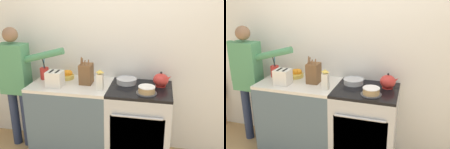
% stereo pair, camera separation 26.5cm
% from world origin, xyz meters
% --- Properties ---
extents(wall_back, '(8.00, 0.04, 2.60)m').
position_xyz_m(wall_back, '(0.00, 0.63, 1.30)').
color(wall_back, silver).
rests_on(wall_back, ground_plane).
extents(counter_cabinet, '(0.93, 0.61, 0.92)m').
position_xyz_m(counter_cabinet, '(-0.58, 0.31, 0.46)').
color(counter_cabinet, '#4C6070').
rests_on(counter_cabinet, ground_plane).
extents(stove_range, '(0.70, 0.64, 0.92)m').
position_xyz_m(stove_range, '(0.23, 0.30, 0.46)').
color(stove_range, '#B7BABF').
rests_on(stove_range, ground_plane).
extents(layer_cake, '(0.22, 0.22, 0.08)m').
position_xyz_m(layer_cake, '(0.31, 0.17, 0.96)').
color(layer_cake, '#4C4C51').
rests_on(layer_cake, stove_range).
extents(tea_kettle, '(0.21, 0.17, 0.17)m').
position_xyz_m(tea_kettle, '(0.45, 0.42, 1.00)').
color(tea_kettle, red).
rests_on(tea_kettle, stove_range).
extents(mixing_bowl, '(0.24, 0.24, 0.06)m').
position_xyz_m(mixing_bowl, '(0.06, 0.43, 0.96)').
color(mixing_bowl, '#B7BABF').
rests_on(mixing_bowl, stove_range).
extents(knife_block, '(0.14, 0.16, 0.33)m').
position_xyz_m(knife_block, '(-0.40, 0.34, 1.04)').
color(knife_block, brown).
rests_on(knife_block, counter_cabinet).
extents(utensil_crock, '(0.11, 0.11, 0.34)m').
position_xyz_m(utensil_crock, '(-0.95, 0.40, 1.00)').
color(utensil_crock, red).
rests_on(utensil_crock, counter_cabinet).
extents(fruit_bowl, '(0.21, 0.21, 0.11)m').
position_xyz_m(fruit_bowl, '(-0.70, 0.46, 0.97)').
color(fruit_bowl, gold).
rests_on(fruit_bowl, counter_cabinet).
extents(toaster, '(0.19, 0.16, 0.18)m').
position_xyz_m(toaster, '(-0.73, 0.18, 1.01)').
color(toaster, silver).
rests_on(toaster, counter_cabinet).
extents(milk_carton, '(0.07, 0.07, 0.23)m').
position_xyz_m(milk_carton, '(-0.20, 0.17, 1.03)').
color(milk_carton, white).
rests_on(milk_carton, counter_cabinet).
extents(person_baker, '(0.91, 0.20, 1.56)m').
position_xyz_m(person_baker, '(-1.31, 0.33, 0.93)').
color(person_baker, '#283351').
rests_on(person_baker, ground_plane).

